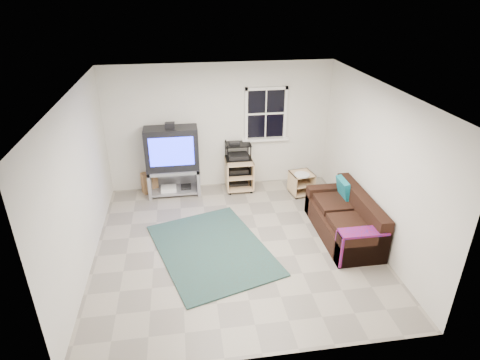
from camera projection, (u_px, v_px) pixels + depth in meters
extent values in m
plane|color=gray|center=(236.00, 244.00, 6.75)|extent=(4.60, 4.60, 0.00)
plane|color=white|center=(235.00, 91.00, 5.60)|extent=(4.60, 4.60, 0.00)
plane|color=beige|center=(220.00, 127.00, 8.22)|extent=(4.60, 0.00, 4.60)
plane|color=beige|center=(266.00, 269.00, 4.14)|extent=(4.60, 0.00, 4.60)
plane|color=beige|center=(80.00, 184.00, 5.87)|extent=(0.00, 4.60, 4.60)
plane|color=beige|center=(376.00, 165.00, 6.48)|extent=(0.00, 4.60, 4.60)
cube|color=black|center=(266.00, 113.00, 8.22)|extent=(0.80, 0.01, 1.02)
cube|color=silver|center=(267.00, 88.00, 7.97)|extent=(0.88, 0.06, 0.06)
cube|color=silver|center=(265.00, 139.00, 8.43)|extent=(0.98, 0.14, 0.05)
cube|color=silver|center=(246.00, 115.00, 8.15)|extent=(0.06, 0.06, 1.10)
cube|color=silver|center=(285.00, 113.00, 8.26)|extent=(0.06, 0.06, 1.10)
cube|color=silver|center=(266.00, 114.00, 8.21)|extent=(0.78, 0.04, 0.04)
cube|color=gray|center=(173.00, 169.00, 8.16)|extent=(1.05, 0.52, 0.06)
cube|color=gray|center=(150.00, 182.00, 8.21)|extent=(0.06, 0.52, 0.57)
cube|color=gray|center=(198.00, 179.00, 8.34)|extent=(0.06, 0.52, 0.57)
cube|color=gray|center=(175.00, 190.00, 8.37)|extent=(0.92, 0.48, 0.04)
cube|color=gray|center=(174.00, 176.00, 8.49)|extent=(1.05, 0.04, 0.57)
cube|color=silver|center=(169.00, 188.00, 8.29)|extent=(0.31, 0.25, 0.08)
cube|color=black|center=(186.00, 187.00, 8.38)|extent=(0.21, 0.19, 0.06)
cube|color=black|center=(172.00, 148.00, 7.96)|extent=(1.05, 0.44, 0.86)
cube|color=#1B26E8|center=(172.00, 152.00, 7.75)|extent=(0.86, 0.01, 0.58)
cube|color=black|center=(170.00, 125.00, 7.75)|extent=(0.19, 0.14, 0.10)
cylinder|color=black|center=(228.00, 169.00, 8.25)|extent=(0.02, 0.02, 1.03)
cylinder|color=black|center=(251.00, 168.00, 8.31)|extent=(0.02, 0.02, 1.03)
cylinder|color=black|center=(226.00, 163.00, 8.54)|extent=(0.02, 0.02, 1.03)
cylinder|color=black|center=(248.00, 161.00, 8.61)|extent=(0.02, 0.02, 1.03)
cube|color=black|center=(238.00, 185.00, 8.63)|extent=(0.51, 0.37, 0.02)
cube|color=black|center=(238.00, 183.00, 8.61)|extent=(0.40, 0.30, 0.08)
cube|color=black|center=(238.00, 172.00, 8.50)|extent=(0.51, 0.37, 0.02)
cube|color=black|center=(238.00, 170.00, 8.47)|extent=(0.40, 0.30, 0.08)
cube|color=black|center=(238.00, 158.00, 8.36)|extent=(0.51, 0.37, 0.02)
cube|color=black|center=(238.00, 156.00, 8.34)|extent=(0.40, 0.30, 0.08)
cube|color=black|center=(238.00, 144.00, 8.22)|extent=(0.51, 0.37, 0.02)
cube|color=tan|center=(239.00, 161.00, 8.29)|extent=(0.56, 0.56, 0.02)
cube|color=tan|center=(239.00, 186.00, 8.54)|extent=(0.56, 0.56, 0.02)
cube|color=tan|center=(227.00, 174.00, 8.38)|extent=(0.03, 0.56, 0.60)
cube|color=tan|center=(252.00, 173.00, 8.45)|extent=(0.03, 0.56, 0.60)
cube|color=tan|center=(237.00, 168.00, 8.65)|extent=(0.51, 0.03, 0.60)
cube|color=tan|center=(239.00, 175.00, 8.43)|extent=(0.51, 0.53, 0.02)
cylinder|color=black|center=(230.00, 193.00, 8.33)|extent=(0.06, 0.06, 0.06)
cylinder|color=black|center=(248.00, 182.00, 8.79)|extent=(0.06, 0.06, 0.06)
cube|color=tan|center=(302.00, 174.00, 8.15)|extent=(0.50, 0.50, 0.02)
cube|color=tan|center=(301.00, 192.00, 8.34)|extent=(0.50, 0.50, 0.02)
cube|color=tan|center=(292.00, 184.00, 8.19)|extent=(0.09, 0.43, 0.43)
cube|color=tan|center=(310.00, 181.00, 8.30)|extent=(0.09, 0.43, 0.43)
cube|color=tan|center=(297.00, 178.00, 8.42)|extent=(0.39, 0.08, 0.43)
cube|color=tan|center=(301.00, 183.00, 8.25)|extent=(0.45, 0.47, 0.02)
cylinder|color=black|center=(296.00, 198.00, 8.16)|extent=(0.05, 0.05, 0.05)
cylinder|color=black|center=(304.00, 188.00, 8.54)|extent=(0.05, 0.05, 0.05)
cylinder|color=silver|center=(302.00, 175.00, 8.05)|extent=(0.31, 0.31, 0.02)
cube|color=black|center=(342.00, 225.00, 6.92)|extent=(0.80, 1.79, 0.37)
cube|color=black|center=(362.00, 205.00, 6.80)|extent=(0.21, 1.79, 0.38)
cube|color=black|center=(327.00, 199.00, 7.58)|extent=(0.80, 0.21, 0.55)
cube|color=black|center=(362.00, 248.00, 6.19)|extent=(0.80, 0.21, 0.55)
cube|color=black|center=(348.00, 225.00, 6.49)|extent=(0.54, 0.64, 0.12)
cube|color=black|center=(333.00, 203.00, 7.12)|extent=(0.54, 0.64, 0.12)
cube|color=teal|center=(344.00, 189.00, 7.18)|extent=(0.18, 0.43, 0.37)
cube|color=#0D168F|center=(364.00, 232.00, 6.05)|extent=(0.74, 0.27, 0.04)
cube|color=#0D168F|center=(339.00, 249.00, 6.13)|extent=(0.04, 0.27, 0.52)
cube|color=#301D15|center=(212.00, 249.00, 6.60)|extent=(2.21, 2.62, 0.03)
cube|color=#9A7645|center=(150.00, 182.00, 8.36)|extent=(0.36, 0.30, 0.44)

